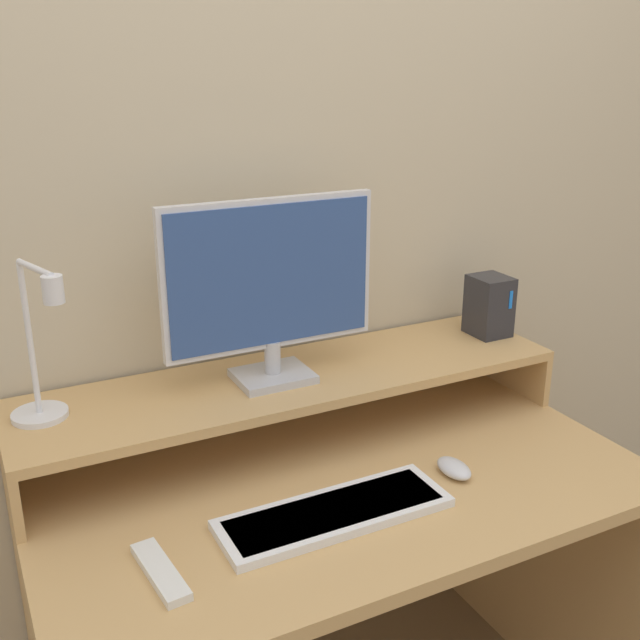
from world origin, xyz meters
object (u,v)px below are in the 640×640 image
(monitor, at_px, (271,285))
(mouse, at_px, (454,468))
(desk_lamp, at_px, (41,364))
(remote_control, at_px, (160,572))
(router_dock, at_px, (489,306))
(keyboard, at_px, (334,513))

(monitor, relative_size, mouse, 5.15)
(desk_lamp, distance_m, remote_control, 0.46)
(desk_lamp, relative_size, router_dock, 2.11)
(router_dock, xyz_separation_m, keyboard, (-0.64, -0.36, -0.21))
(desk_lamp, distance_m, keyboard, 0.63)
(mouse, distance_m, remote_control, 0.64)
(monitor, height_order, mouse, monitor)
(monitor, bearing_deg, mouse, -49.29)
(desk_lamp, xyz_separation_m, mouse, (0.75, -0.32, -0.26))
(router_dock, relative_size, remote_control, 0.86)
(router_dock, relative_size, mouse, 1.66)
(desk_lamp, bearing_deg, router_dock, 0.67)
(keyboard, bearing_deg, mouse, 4.66)
(keyboard, bearing_deg, desk_lamp, 142.83)
(remote_control, bearing_deg, router_dock, 20.91)
(monitor, xyz_separation_m, remote_control, (-0.37, -0.36, -0.36))
(keyboard, bearing_deg, monitor, 86.02)
(keyboard, xyz_separation_m, remote_control, (-0.34, -0.02, -0.00))
(monitor, xyz_separation_m, desk_lamp, (-0.48, 0.00, -0.10))
(monitor, distance_m, router_dock, 0.63)
(monitor, distance_m, remote_control, 0.63)
(monitor, xyz_separation_m, router_dock, (0.62, 0.02, -0.14))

